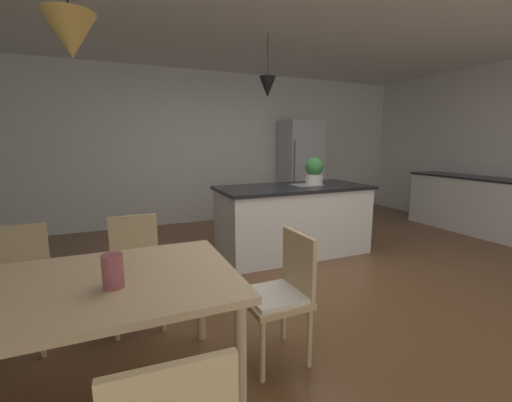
{
  "coord_description": "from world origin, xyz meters",
  "views": [
    {
      "loc": [
        -1.68,
        -2.75,
        1.47
      ],
      "look_at": [
        -0.47,
        0.07,
        0.92
      ],
      "focal_mm": 23.24,
      "sensor_mm": 36.0,
      "label": 1
    }
  ],
  "objects_px": {
    "chair_kitchen_end": "(281,292)",
    "chair_far_left": "(17,283)",
    "chair_far_right": "(136,267)",
    "potted_plant_on_island": "(314,171)",
    "refrigerator": "(300,169)",
    "dining_table": "(61,299)",
    "vase_on_dining_table": "(113,271)",
    "kitchen_island": "(293,219)"
  },
  "relations": [
    {
      "from": "chair_kitchen_end",
      "to": "potted_plant_on_island",
      "type": "bearing_deg",
      "value": 52.03
    },
    {
      "from": "chair_far_right",
      "to": "vase_on_dining_table",
      "type": "xyz_separation_m",
      "value": [
        -0.15,
        -0.98,
        0.35
      ]
    },
    {
      "from": "chair_far_left",
      "to": "vase_on_dining_table",
      "type": "xyz_separation_m",
      "value": [
        0.65,
        -0.98,
        0.35
      ]
    },
    {
      "from": "chair_kitchen_end",
      "to": "chair_far_right",
      "type": "height_order",
      "value": "same"
    },
    {
      "from": "chair_far_left",
      "to": "kitchen_island",
      "type": "relative_size",
      "value": 0.44
    },
    {
      "from": "dining_table",
      "to": "chair_far_right",
      "type": "bearing_deg",
      "value": 65.22
    },
    {
      "from": "potted_plant_on_island",
      "to": "vase_on_dining_table",
      "type": "height_order",
      "value": "potted_plant_on_island"
    },
    {
      "from": "dining_table",
      "to": "chair_far_left",
      "type": "height_order",
      "value": "chair_far_left"
    },
    {
      "from": "chair_kitchen_end",
      "to": "vase_on_dining_table",
      "type": "relative_size",
      "value": 5.07
    },
    {
      "from": "chair_kitchen_end",
      "to": "chair_far_left",
      "type": "relative_size",
      "value": 1.0
    },
    {
      "from": "chair_kitchen_end",
      "to": "potted_plant_on_island",
      "type": "relative_size",
      "value": 2.4
    },
    {
      "from": "chair_far_right",
      "to": "refrigerator",
      "type": "xyz_separation_m",
      "value": [
        3.24,
        2.9,
        0.46
      ]
    },
    {
      "from": "chair_far_right",
      "to": "potted_plant_on_island",
      "type": "distance_m",
      "value": 2.6
    },
    {
      "from": "dining_table",
      "to": "chair_far_left",
      "type": "relative_size",
      "value": 2.06
    },
    {
      "from": "chair_kitchen_end",
      "to": "potted_plant_on_island",
      "type": "height_order",
      "value": "potted_plant_on_island"
    },
    {
      "from": "chair_far_right",
      "to": "refrigerator",
      "type": "height_order",
      "value": "refrigerator"
    },
    {
      "from": "chair_kitchen_end",
      "to": "chair_far_right",
      "type": "xyz_separation_m",
      "value": [
        -0.86,
        0.87,
        0.0
      ]
    },
    {
      "from": "dining_table",
      "to": "potted_plant_on_island",
      "type": "relative_size",
      "value": 4.94
    },
    {
      "from": "potted_plant_on_island",
      "to": "kitchen_island",
      "type": "bearing_deg",
      "value": 180.0
    },
    {
      "from": "vase_on_dining_table",
      "to": "chair_far_right",
      "type": "bearing_deg",
      "value": 81.27
    },
    {
      "from": "dining_table",
      "to": "refrigerator",
      "type": "distance_m",
      "value": 5.25
    },
    {
      "from": "chair_kitchen_end",
      "to": "kitchen_island",
      "type": "height_order",
      "value": "kitchen_island"
    },
    {
      "from": "chair_kitchen_end",
      "to": "dining_table",
      "type": "bearing_deg",
      "value": -179.95
    },
    {
      "from": "dining_table",
      "to": "refrigerator",
      "type": "bearing_deg",
      "value": 46.02
    },
    {
      "from": "dining_table",
      "to": "potted_plant_on_island",
      "type": "xyz_separation_m",
      "value": [
        2.73,
        1.87,
        0.41
      ]
    },
    {
      "from": "chair_far_right",
      "to": "vase_on_dining_table",
      "type": "distance_m",
      "value": 1.06
    },
    {
      "from": "chair_kitchen_end",
      "to": "refrigerator",
      "type": "height_order",
      "value": "refrigerator"
    },
    {
      "from": "kitchen_island",
      "to": "vase_on_dining_table",
      "type": "relative_size",
      "value": 11.49
    },
    {
      "from": "chair_kitchen_end",
      "to": "refrigerator",
      "type": "relative_size",
      "value": 0.47
    },
    {
      "from": "dining_table",
      "to": "vase_on_dining_table",
      "type": "relative_size",
      "value": 10.42
    },
    {
      "from": "chair_far_right",
      "to": "chair_far_left",
      "type": "bearing_deg",
      "value": -179.99
    },
    {
      "from": "chair_far_left",
      "to": "chair_far_right",
      "type": "bearing_deg",
      "value": 0.01
    },
    {
      "from": "kitchen_island",
      "to": "chair_far_left",
      "type": "bearing_deg",
      "value": -160.45
    },
    {
      "from": "potted_plant_on_island",
      "to": "chair_far_right",
      "type": "bearing_deg",
      "value": -156.7
    },
    {
      "from": "chair_far_left",
      "to": "refrigerator",
      "type": "height_order",
      "value": "refrigerator"
    },
    {
      "from": "vase_on_dining_table",
      "to": "dining_table",
      "type": "bearing_deg",
      "value": 156.12
    },
    {
      "from": "chair_kitchen_end",
      "to": "kitchen_island",
      "type": "relative_size",
      "value": 0.44
    },
    {
      "from": "chair_kitchen_end",
      "to": "chair_far_left",
      "type": "distance_m",
      "value": 1.88
    },
    {
      "from": "dining_table",
      "to": "vase_on_dining_table",
      "type": "height_order",
      "value": "vase_on_dining_table"
    },
    {
      "from": "chair_far_right",
      "to": "potted_plant_on_island",
      "type": "xyz_separation_m",
      "value": [
        2.32,
        1.0,
        0.61
      ]
    },
    {
      "from": "kitchen_island",
      "to": "vase_on_dining_table",
      "type": "bearing_deg",
      "value": -137.49
    },
    {
      "from": "chair_far_left",
      "to": "dining_table",
      "type": "bearing_deg",
      "value": -65.39
    }
  ]
}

